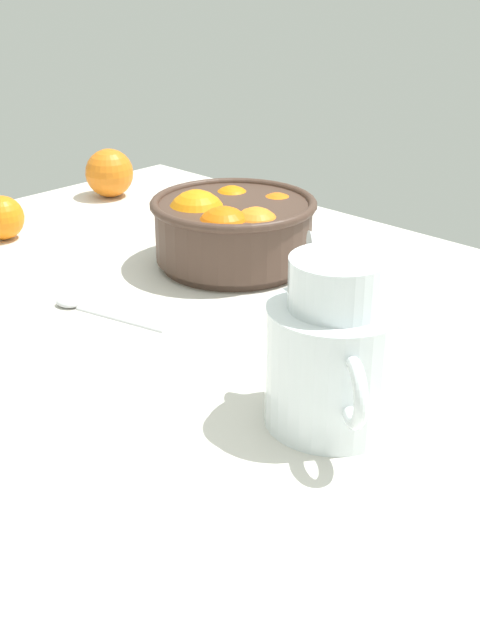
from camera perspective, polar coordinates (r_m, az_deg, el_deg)
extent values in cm
cube|color=silver|center=(90.75, -0.57, -3.68)|extent=(139.07, 100.76, 3.00)
cylinder|color=#473328|center=(116.12, -0.44, 4.08)|extent=(19.79, 19.79, 1.20)
cylinder|color=#473328|center=(114.61, -0.45, 6.16)|extent=(21.51, 21.51, 7.69)
torus|color=#473328|center=(113.43, -0.45, 8.00)|extent=(22.71, 22.71, 1.20)
sphere|color=orange|center=(108.52, 1.09, 5.95)|extent=(6.97, 6.97, 6.97)
sphere|color=orange|center=(117.64, 2.54, 7.07)|extent=(6.87, 6.87, 6.87)
sphere|color=orange|center=(119.81, -0.56, 7.62)|extent=(6.71, 6.71, 6.71)
sphere|color=orange|center=(113.52, -2.98, 6.82)|extent=(8.44, 8.44, 8.44)
sphere|color=orange|center=(107.84, -1.11, 5.75)|extent=(7.88, 7.88, 7.88)
cylinder|color=white|center=(77.23, 6.40, -3.10)|extent=(12.64, 12.64, 11.73)
cylinder|color=white|center=(73.75, 6.70, 2.53)|extent=(8.82, 8.82, 4.68)
cone|color=white|center=(78.07, 5.85, 5.15)|extent=(4.06, 4.09, 2.80)
torus|color=white|center=(70.65, 7.75, -4.95)|extent=(5.70, 4.93, 6.36)
cylinder|color=#FEB53F|center=(78.03, 6.34, -4.19)|extent=(11.63, 11.63, 8.38)
sphere|color=orange|center=(148.61, -8.94, 9.93)|extent=(8.35, 8.35, 8.35)
sphere|color=orange|center=(130.53, -15.99, 6.75)|extent=(6.62, 6.62, 6.62)
ellipsoid|color=silver|center=(105.17, -11.75, 1.17)|extent=(3.63, 2.91, 1.00)
cylinder|color=silver|center=(100.31, -8.28, 0.16)|extent=(12.79, 3.65, 0.70)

